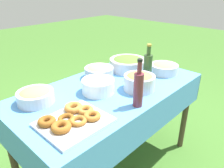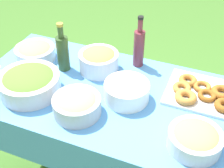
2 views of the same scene
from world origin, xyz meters
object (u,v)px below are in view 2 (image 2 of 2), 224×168
(salad_bowl, at_px, (29,82))
(olive_bowl, at_px, (99,60))
(olive_oil_bottle, at_px, (63,52))
(bread_bowl, at_px, (35,52))
(donut_platter, at_px, (202,93))
(fruit_bowl, at_px, (195,139))
(plate_stack, at_px, (127,92))
(pasta_bowl, at_px, (77,104))
(wine_bottle, at_px, (139,47))

(salad_bowl, xyz_separation_m, olive_bowl, (-0.25, -0.32, 0.01))
(olive_oil_bottle, height_order, bread_bowl, olive_oil_bottle)
(donut_platter, height_order, fruit_bowl, fruit_bowl)
(plate_stack, height_order, fruit_bowl, fruit_bowl)
(salad_bowl, height_order, plate_stack, salad_bowl)
(pasta_bowl, height_order, olive_bowl, olive_bowl)
(bread_bowl, bearing_deg, donut_platter, -178.64)
(donut_platter, xyz_separation_m, olive_oil_bottle, (0.78, 0.05, 0.09))
(donut_platter, distance_m, olive_bowl, 0.59)
(salad_bowl, height_order, bread_bowl, salad_bowl)
(salad_bowl, bearing_deg, pasta_bowl, 170.17)
(pasta_bowl, relative_size, plate_stack, 1.02)
(olive_oil_bottle, bearing_deg, donut_platter, -176.38)
(plate_stack, bearing_deg, pasta_bowl, 45.14)
(olive_oil_bottle, bearing_deg, salad_bowl, 76.10)
(pasta_bowl, height_order, plate_stack, pasta_bowl)
(bread_bowl, distance_m, olive_bowl, 0.40)
(pasta_bowl, height_order, olive_oil_bottle, olive_oil_bottle)
(pasta_bowl, bearing_deg, bread_bowl, -36.21)
(pasta_bowl, bearing_deg, wine_bottle, -105.77)
(wine_bottle, bearing_deg, fruit_bowl, 129.99)
(plate_stack, bearing_deg, bread_bowl, -12.76)
(pasta_bowl, bearing_deg, salad_bowl, -9.83)
(olive_bowl, bearing_deg, salad_bowl, 51.43)
(salad_bowl, bearing_deg, plate_stack, -164.66)
(bread_bowl, relative_size, olive_bowl, 1.05)
(pasta_bowl, relative_size, fruit_bowl, 1.00)
(plate_stack, relative_size, olive_oil_bottle, 0.79)
(olive_bowl, bearing_deg, plate_stack, 142.16)
(pasta_bowl, distance_m, olive_oil_bottle, 0.39)
(plate_stack, relative_size, wine_bottle, 0.74)
(olive_oil_bottle, distance_m, fruit_bowl, 0.86)
(salad_bowl, xyz_separation_m, plate_stack, (-0.49, -0.13, -0.01))
(donut_platter, xyz_separation_m, wine_bottle, (0.39, -0.15, 0.10))
(plate_stack, bearing_deg, wine_bottle, -82.21)
(plate_stack, distance_m, olive_oil_bottle, 0.45)
(wine_bottle, distance_m, olive_bowl, 0.24)
(fruit_bowl, bearing_deg, plate_stack, -26.15)
(plate_stack, distance_m, wine_bottle, 0.33)
(pasta_bowl, xyz_separation_m, fruit_bowl, (-0.56, -0.00, -0.01))
(olive_oil_bottle, relative_size, bread_bowl, 1.22)
(olive_oil_bottle, xyz_separation_m, wine_bottle, (-0.38, -0.20, 0.01))
(salad_bowl, relative_size, pasta_bowl, 1.37)
(olive_oil_bottle, bearing_deg, bread_bowl, -6.95)
(salad_bowl, bearing_deg, olive_bowl, -128.57)
(olive_oil_bottle, distance_m, olive_bowl, 0.21)
(donut_platter, xyz_separation_m, plate_stack, (0.35, 0.17, 0.03))
(pasta_bowl, xyz_separation_m, donut_platter, (-0.54, -0.35, -0.03))
(plate_stack, height_order, olive_oil_bottle, olive_oil_bottle)
(pasta_bowl, xyz_separation_m, wine_bottle, (-0.14, -0.50, 0.07))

